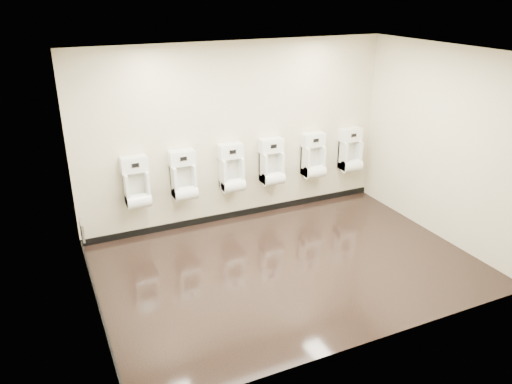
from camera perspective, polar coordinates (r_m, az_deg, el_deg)
ground at (r=6.86m, az=3.69°, el=-8.41°), size 5.00×3.50×0.00m
ceiling at (r=5.94m, az=4.38°, el=15.47°), size 5.00×3.50×0.00m
back_wall at (r=7.77m, az=-2.16°, el=6.64°), size 5.00×0.02×2.80m
front_wall at (r=4.92m, az=13.72°, el=-3.71°), size 5.00×0.02×2.80m
left_wall at (r=5.59m, az=-19.18°, el=-1.10°), size 0.02×3.50×2.80m
right_wall at (r=7.72m, az=20.63°, el=5.10°), size 0.02×3.50×2.80m
tile_overlay_left at (r=5.59m, az=-19.13°, el=-1.09°), size 0.01×3.50×2.80m
skirting_back at (r=8.23m, az=-1.99°, el=-2.47°), size 5.00×0.02×0.10m
skirting_left at (r=6.23m, az=-17.47°, el=-12.54°), size 0.02×3.50×0.10m
access_panel at (r=7.05m, az=-19.25°, el=-4.22°), size 0.04×0.25×0.25m
urinal_0 at (r=7.39m, az=-13.48°, el=0.66°), size 0.39×0.30×0.74m
urinal_1 at (r=7.53m, az=-8.27°, el=1.50°), size 0.39×0.30×0.74m
urinal_2 at (r=7.77m, az=-2.78°, el=2.36°), size 0.39×0.30×0.74m
urinal_3 at (r=8.04m, az=1.83°, el=3.07°), size 0.39×0.30×0.74m
urinal_4 at (r=8.39m, az=6.58°, el=3.78°), size 0.39×0.30×0.74m
urinal_5 at (r=8.78m, az=10.75°, el=4.38°), size 0.39×0.30×0.74m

